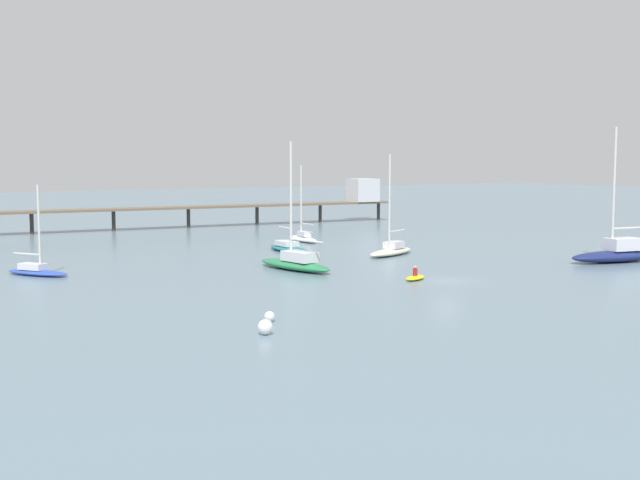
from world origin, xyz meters
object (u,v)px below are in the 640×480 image
(pier, at_px, (268,200))
(mooring_buoy_inner, at_px, (265,327))
(sailboat_blue, at_px, (37,269))
(mooring_buoy_mid, at_px, (270,317))
(sailboat_cream, at_px, (391,249))
(sailboat_white, at_px, (303,236))
(sailboat_green, at_px, (296,262))
(dinghy_yellow, at_px, (415,277))
(sailboat_teal, at_px, (289,246))
(sailboat_navy, at_px, (617,253))

(pier, distance_m, mooring_buoy_inner, 74.63)
(pier, height_order, sailboat_blue, sailboat_blue)
(sailboat_blue, distance_m, mooring_buoy_mid, 27.88)
(sailboat_cream, distance_m, sailboat_white, 16.05)
(pier, distance_m, sailboat_blue, 54.39)
(sailboat_cream, bearing_deg, sailboat_green, -160.90)
(pier, height_order, dinghy_yellow, pier)
(dinghy_yellow, height_order, mooring_buoy_inner, dinghy_yellow)
(sailboat_cream, bearing_deg, sailboat_white, 94.85)
(sailboat_teal, relative_size, mooring_buoy_mid, 17.10)
(sailboat_teal, xyz_separation_m, dinghy_yellow, (-0.44, -22.39, -0.38))
(sailboat_teal, distance_m, dinghy_yellow, 22.40)
(sailboat_teal, height_order, sailboat_white, sailboat_teal)
(sailboat_white, bearing_deg, sailboat_teal, -126.80)
(pier, xyz_separation_m, mooring_buoy_inner, (-33.03, -66.84, -3.21))
(sailboat_green, relative_size, sailboat_cream, 1.10)
(pier, bearing_deg, sailboat_green, -113.40)
(mooring_buoy_mid, bearing_deg, sailboat_cream, 43.05)
(sailboat_blue, distance_m, sailboat_white, 34.56)
(sailboat_cream, xyz_separation_m, sailboat_navy, (15.26, -14.81, 0.25))
(mooring_buoy_inner, bearing_deg, sailboat_cream, 44.56)
(pier, xyz_separation_m, sailboat_cream, (-6.11, -40.33, -3.01))
(sailboat_white, height_order, mooring_buoy_mid, sailboat_white)
(sailboat_white, distance_m, mooring_buoy_mid, 46.16)
(sailboat_white, bearing_deg, sailboat_navy, -61.65)
(pier, bearing_deg, sailboat_cream, -98.61)
(sailboat_cream, distance_m, sailboat_navy, 21.26)
(sailboat_white, bearing_deg, pier, 72.95)
(pier, xyz_separation_m, sailboat_navy, (9.15, -55.14, -2.76))
(sailboat_green, height_order, mooring_buoy_mid, sailboat_green)
(sailboat_navy, bearing_deg, sailboat_cream, 135.87)
(sailboat_blue, height_order, sailboat_teal, sailboat_teal)
(sailboat_blue, distance_m, sailboat_teal, 26.43)
(sailboat_navy, bearing_deg, pier, 99.42)
(sailboat_blue, bearing_deg, sailboat_green, -21.02)
(sailboat_cream, xyz_separation_m, sailboat_white, (-1.36, 15.99, -0.00))
(sailboat_green, relative_size, mooring_buoy_mid, 17.29)
(sailboat_cream, relative_size, sailboat_white, 1.13)
(pier, relative_size, sailboat_cream, 6.45)
(pier, bearing_deg, sailboat_teal, -112.64)
(sailboat_cream, relative_size, sailboat_teal, 0.92)
(pier, relative_size, sailboat_green, 5.85)
(sailboat_white, bearing_deg, mooring_buoy_mid, -121.09)
(pier, relative_size, dinghy_yellow, 23.92)
(sailboat_green, relative_size, sailboat_teal, 1.01)
(sailboat_white, relative_size, mooring_buoy_mid, 13.90)
(pier, height_order, sailboat_green, sailboat_green)
(sailboat_white, height_order, mooring_buoy_inner, sailboat_white)
(sailboat_white, relative_size, mooring_buoy_inner, 10.44)
(sailboat_green, xyz_separation_m, sailboat_teal, (5.91, 12.50, -0.12))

